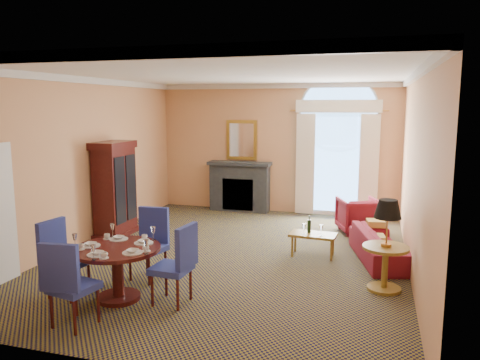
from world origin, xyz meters
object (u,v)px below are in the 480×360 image
(dining_table, at_px, (117,260))
(armchair, at_px, (358,215))
(armoire, at_px, (115,191))
(side_table, at_px, (387,234))
(coffee_table, at_px, (313,235))
(sofa, at_px, (381,245))

(dining_table, distance_m, armchair, 5.45)
(armoire, height_order, armchair, armoire)
(armoire, distance_m, armchair, 5.12)
(side_table, bearing_deg, coffee_table, 133.67)
(armoire, relative_size, armchair, 2.38)
(armchair, bearing_deg, side_table, 78.09)
(dining_table, relative_size, side_table, 0.90)
(side_table, bearing_deg, dining_table, -158.64)
(armoire, xyz_separation_m, sofa, (5.27, -0.14, -0.67))
(dining_table, bearing_deg, coffee_table, 48.80)
(armoire, relative_size, dining_table, 1.63)
(coffee_table, xyz_separation_m, side_table, (1.22, -1.27, 0.45))
(sofa, xyz_separation_m, side_table, (0.05, -1.37, 0.57))
(dining_table, relative_size, armchair, 1.46)
(dining_table, height_order, sofa, dining_table)
(armoire, height_order, side_table, armoire)
(armchair, height_order, side_table, side_table)
(dining_table, height_order, coffee_table, dining_table)
(dining_table, bearing_deg, side_table, 21.36)
(coffee_table, bearing_deg, sofa, 9.03)
(dining_table, xyz_separation_m, side_table, (3.55, 1.39, 0.27))
(sofa, bearing_deg, side_table, 167.43)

